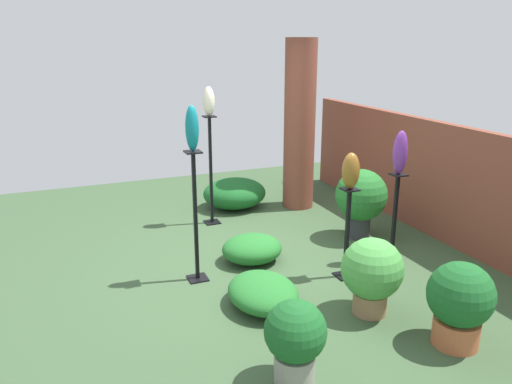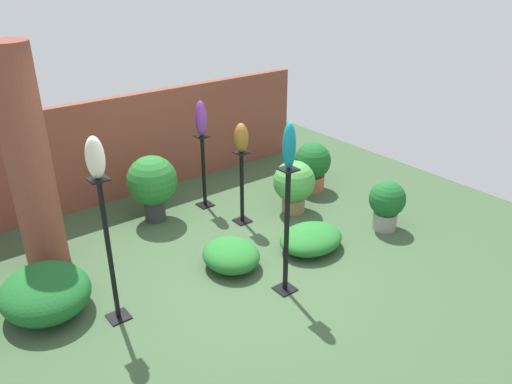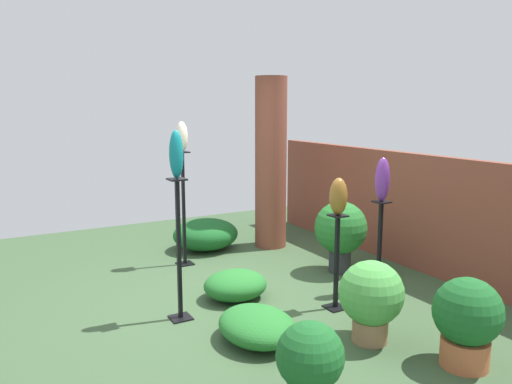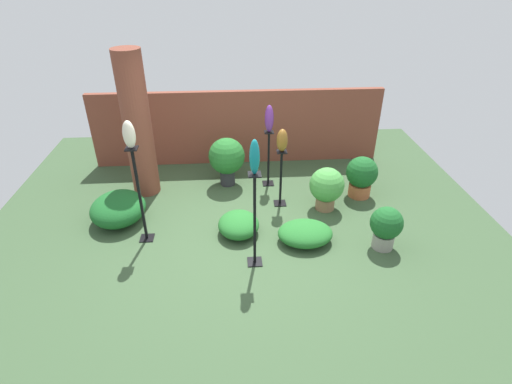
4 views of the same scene
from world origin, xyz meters
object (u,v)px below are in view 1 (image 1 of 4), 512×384
pedestal_ivory (211,175)px  pedestal_teal (196,222)px  pedestal_bronze (347,238)px  art_vase_bronze (351,171)px  art_vase_teal (192,128)px  potted_plant_back_center (372,272)px  potted_plant_mid_left (460,301)px  potted_plant_mid_right (295,338)px  potted_plant_near_pillar (361,197)px  art_vase_ivory (209,101)px  pedestal_violet (394,222)px  brick_pillar (300,126)px  art_vase_violet (400,153)px

pedestal_ivory → pedestal_teal: bearing=-22.5°
pedestal_bronze → art_vase_bronze: art_vase_bronze is taller
art_vase_teal → potted_plant_back_center: art_vase_teal is taller
potted_plant_mid_left → pedestal_ivory: bearing=-164.1°
art_vase_teal → potted_plant_mid_right: art_vase_teal is taller
pedestal_teal → potted_plant_near_pillar: size_ratio=1.55×
art_vase_ivory → potted_plant_mid_right: art_vase_ivory is taller
art_vase_teal → potted_plant_mid_left: art_vase_teal is taller
pedestal_violet → potted_plant_mid_left: size_ratio=1.41×
potted_plant_back_center → art_vase_bronze: bearing=165.3°
art_vase_ivory → potted_plant_mid_right: bearing=-7.3°
potted_plant_mid_right → art_vase_ivory: bearing=172.7°
pedestal_violet → pedestal_bronze: bearing=-79.1°
art_vase_ivory → pedestal_violet: bearing=37.8°
brick_pillar → art_vase_ivory: bearing=-81.3°
pedestal_ivory → art_vase_teal: art_vase_teal is taller
art_vase_teal → pedestal_ivory: bearing=157.5°
potted_plant_mid_right → art_vase_violet: bearing=126.8°
art_vase_teal → brick_pillar: bearing=130.7°
brick_pillar → art_vase_teal: brick_pillar is taller
art_vase_bronze → potted_plant_mid_left: (1.41, 0.18, -0.76)m
pedestal_violet → potted_plant_mid_right: pedestal_violet is taller
art_vase_violet → brick_pillar: bearing=-177.5°
potted_plant_mid_left → potted_plant_back_center: potted_plant_back_center is taller
brick_pillar → potted_plant_near_pillar: bearing=5.9°
pedestal_ivory → potted_plant_back_center: 2.90m
pedestal_violet → art_vase_bronze: art_vase_bronze is taller
brick_pillar → art_vase_bronze: (2.31, -0.60, -0.06)m
pedestal_violet → potted_plant_back_center: 1.23m
pedestal_bronze → potted_plant_mid_left: 1.42m
potted_plant_back_center → potted_plant_near_pillar: bearing=149.6°
brick_pillar → potted_plant_near_pillar: size_ratio=2.76×
pedestal_bronze → potted_plant_mid_right: (1.33, -1.26, -0.08)m
brick_pillar → pedestal_teal: (1.78, -2.07, -0.59)m
pedestal_ivory → pedestal_teal: size_ratio=1.07×
pedestal_teal → art_vase_bronze: pedestal_teal is taller
brick_pillar → potted_plant_back_center: bearing=-14.6°
art_vase_bronze → potted_plant_mid_left: art_vase_bronze is taller
potted_plant_back_center → art_vase_violet: bearing=134.1°
brick_pillar → pedestal_teal: size_ratio=1.78×
brick_pillar → art_vase_violet: bearing=2.5°
art_vase_violet → potted_plant_back_center: size_ratio=0.65×
pedestal_violet → art_vase_teal: art_vase_teal is taller
potted_plant_mid_left → art_vase_bronze: bearing=-172.9°
pedestal_ivory → potted_plant_near_pillar: bearing=52.3°
brick_pillar → potted_plant_mid_left: size_ratio=3.38×
potted_plant_mid_left → art_vase_ivory: bearing=-164.1°
pedestal_teal → brick_pillar: bearing=130.7°
brick_pillar → art_vase_ivory: 1.50m
potted_plant_back_center → pedestal_violet: bearing=134.1°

